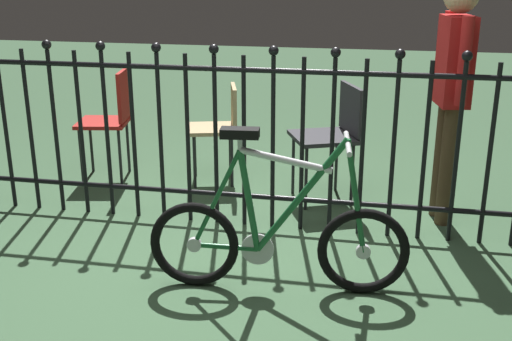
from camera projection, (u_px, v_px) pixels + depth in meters
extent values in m
plane|color=#39593B|center=(217.00, 266.00, 3.73)|extent=(20.00, 20.00, 0.00)
cylinder|color=black|center=(6.00, 130.00, 4.48)|extent=(0.03, 0.03, 1.16)
cylinder|color=black|center=(31.00, 131.00, 4.44)|extent=(0.03, 0.03, 1.16)
cylinder|color=black|center=(56.00, 133.00, 4.41)|extent=(0.03, 0.03, 1.16)
sphere|color=black|center=(46.00, 45.00, 4.21)|extent=(0.06, 0.06, 0.06)
cylinder|color=black|center=(81.00, 134.00, 4.37)|extent=(0.03, 0.03, 1.16)
cylinder|color=black|center=(107.00, 136.00, 4.34)|extent=(0.03, 0.03, 1.16)
sphere|color=black|center=(100.00, 46.00, 4.14)|extent=(0.06, 0.06, 0.06)
cylinder|color=black|center=(134.00, 137.00, 4.30)|extent=(0.03, 0.03, 1.16)
cylinder|color=black|center=(161.00, 139.00, 4.26)|extent=(0.03, 0.03, 1.16)
sphere|color=black|center=(156.00, 48.00, 4.07)|extent=(0.06, 0.06, 0.06)
cylinder|color=black|center=(188.00, 140.00, 4.23)|extent=(0.03, 0.03, 1.16)
cylinder|color=black|center=(216.00, 142.00, 4.19)|extent=(0.03, 0.03, 1.16)
sphere|color=black|center=(214.00, 49.00, 4.00)|extent=(0.06, 0.06, 0.06)
cylinder|color=black|center=(244.00, 143.00, 4.15)|extent=(0.03, 0.03, 1.16)
cylinder|color=black|center=(273.00, 145.00, 4.12)|extent=(0.03, 0.03, 1.16)
sphere|color=black|center=(274.00, 51.00, 3.92)|extent=(0.06, 0.06, 0.06)
cylinder|color=black|center=(302.00, 146.00, 4.08)|extent=(0.03, 0.03, 1.16)
cylinder|color=black|center=(332.00, 148.00, 4.05)|extent=(0.03, 0.03, 1.16)
sphere|color=black|center=(336.00, 52.00, 3.85)|extent=(0.06, 0.06, 0.06)
cylinder|color=black|center=(362.00, 150.00, 4.01)|extent=(0.03, 0.03, 1.16)
cylinder|color=black|center=(393.00, 151.00, 3.97)|extent=(0.03, 0.03, 1.16)
sphere|color=black|center=(400.00, 54.00, 3.78)|extent=(0.06, 0.06, 0.06)
cylinder|color=black|center=(425.00, 153.00, 3.94)|extent=(0.03, 0.03, 1.16)
cylinder|color=black|center=(457.00, 155.00, 3.90)|extent=(0.03, 0.03, 1.16)
sphere|color=black|center=(467.00, 56.00, 3.71)|extent=(0.06, 0.06, 0.06)
cylinder|color=black|center=(489.00, 157.00, 3.87)|extent=(0.03, 0.03, 1.16)
cylinder|color=black|center=(241.00, 195.00, 4.28)|extent=(4.21, 0.04, 0.04)
cylinder|color=black|center=(240.00, 70.00, 4.01)|extent=(4.21, 0.04, 0.04)
torus|color=black|center=(194.00, 245.00, 3.45)|extent=(0.50, 0.10, 0.49)
cylinder|color=silver|center=(194.00, 245.00, 3.45)|extent=(0.08, 0.04, 0.08)
torus|color=black|center=(363.00, 251.00, 3.36)|extent=(0.50, 0.10, 0.49)
cylinder|color=silver|center=(363.00, 251.00, 3.36)|extent=(0.08, 0.04, 0.08)
cylinder|color=#19592D|center=(301.00, 196.00, 3.30)|extent=(0.49, 0.09, 0.65)
cylinder|color=silver|center=(286.00, 160.00, 3.24)|extent=(0.49, 0.09, 0.14)
cylinder|color=#19592D|center=(249.00, 201.00, 3.33)|extent=(0.13, 0.05, 0.57)
cylinder|color=#19592D|center=(226.00, 247.00, 3.43)|extent=(0.35, 0.06, 0.04)
cylinder|color=#19592D|center=(216.00, 199.00, 3.35)|extent=(0.28, 0.05, 0.56)
cylinder|color=#19592D|center=(356.00, 197.00, 3.27)|extent=(0.14, 0.04, 0.63)
cylinder|color=silver|center=(348.00, 141.00, 3.18)|extent=(0.03, 0.03, 0.02)
cylinder|color=silver|center=(348.00, 143.00, 3.18)|extent=(0.07, 0.40, 0.03)
cylinder|color=silver|center=(240.00, 143.00, 3.24)|extent=(0.03, 0.03, 0.07)
cube|color=black|center=(240.00, 133.00, 3.22)|extent=(0.21, 0.11, 0.05)
cylinder|color=silver|center=(258.00, 249.00, 3.42)|extent=(0.18, 0.03, 0.18)
cylinder|color=black|center=(195.00, 162.00, 4.96)|extent=(0.02, 0.02, 0.43)
cylinder|color=black|center=(195.00, 151.00, 5.24)|extent=(0.02, 0.02, 0.43)
cylinder|color=black|center=(232.00, 161.00, 4.98)|extent=(0.02, 0.02, 0.43)
cylinder|color=black|center=(230.00, 151.00, 5.26)|extent=(0.02, 0.02, 0.43)
cube|color=tan|center=(212.00, 129.00, 5.04)|extent=(0.46, 0.46, 0.03)
cube|color=tan|center=(234.00, 106.00, 5.00)|extent=(0.13, 0.35, 0.32)
cylinder|color=black|center=(81.00, 157.00, 5.05)|extent=(0.02, 0.02, 0.46)
cylinder|color=black|center=(91.00, 146.00, 5.35)|extent=(0.02, 0.02, 0.46)
cylinder|color=black|center=(120.00, 157.00, 5.05)|extent=(0.02, 0.02, 0.46)
cylinder|color=black|center=(128.00, 146.00, 5.35)|extent=(0.02, 0.02, 0.46)
cube|color=#A51E19|center=(103.00, 122.00, 5.12)|extent=(0.46, 0.46, 0.03)
cube|color=#A51E19|center=(124.00, 95.00, 5.05)|extent=(0.10, 0.37, 0.40)
cylinder|color=black|center=(306.00, 179.00, 4.51)|extent=(0.02, 0.02, 0.48)
cylinder|color=black|center=(293.00, 164.00, 4.84)|extent=(0.02, 0.02, 0.48)
cylinder|color=black|center=(352.00, 175.00, 4.58)|extent=(0.02, 0.02, 0.48)
cylinder|color=black|center=(336.00, 161.00, 4.91)|extent=(0.02, 0.02, 0.48)
cube|color=#2D2D33|center=(323.00, 137.00, 4.63)|extent=(0.58, 0.58, 0.03)
cube|color=#2D2D33|center=(351.00, 109.00, 4.61)|extent=(0.19, 0.39, 0.35)
cylinder|color=#4C3823|center=(448.00, 167.00, 4.22)|extent=(0.11, 0.11, 0.82)
cylinder|color=#4C3823|center=(442.00, 160.00, 4.37)|extent=(0.11, 0.11, 0.82)
cube|color=red|center=(455.00, 61.00, 4.07)|extent=(0.23, 0.33, 0.58)
cylinder|color=red|center=(464.00, 61.00, 3.88)|extent=(0.08, 0.08, 0.55)
cylinder|color=red|center=(447.00, 52.00, 4.26)|extent=(0.08, 0.08, 0.55)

